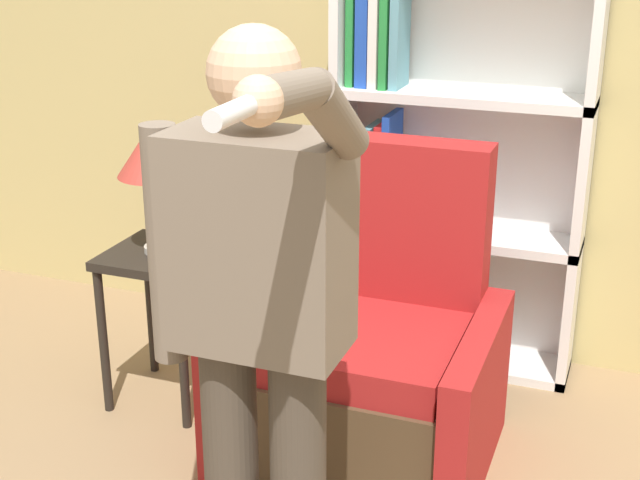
{
  "coord_description": "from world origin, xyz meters",
  "views": [
    {
      "loc": [
        0.73,
        -1.72,
        1.89
      ],
      "look_at": [
        -0.14,
        0.56,
        1.0
      ],
      "focal_mm": 50.0,
      "sensor_mm": 36.0,
      "label": 1
    }
  ],
  "objects_px": {
    "person_standing": "(258,311)",
    "table_lamp": "(154,152)",
    "bookcase": "(432,168)",
    "side_table": "(163,282)",
    "armchair": "(368,361)"
  },
  "relations": [
    {
      "from": "table_lamp",
      "to": "person_standing",
      "type": "bearing_deg",
      "value": -48.36
    },
    {
      "from": "armchair",
      "to": "person_standing",
      "type": "distance_m",
      "value": 1.1
    },
    {
      "from": "person_standing",
      "to": "table_lamp",
      "type": "distance_m",
      "value": 1.32
    },
    {
      "from": "bookcase",
      "to": "armchair",
      "type": "bearing_deg",
      "value": -90.96
    },
    {
      "from": "bookcase",
      "to": "table_lamp",
      "type": "bearing_deg",
      "value": -139.34
    },
    {
      "from": "table_lamp",
      "to": "armchair",
      "type": "bearing_deg",
      "value": -3.46
    },
    {
      "from": "bookcase",
      "to": "person_standing",
      "type": "height_order",
      "value": "bookcase"
    },
    {
      "from": "person_standing",
      "to": "table_lamp",
      "type": "relative_size",
      "value": 3.22
    },
    {
      "from": "bookcase",
      "to": "side_table",
      "type": "relative_size",
      "value": 2.76
    },
    {
      "from": "bookcase",
      "to": "side_table",
      "type": "bearing_deg",
      "value": -139.34
    },
    {
      "from": "side_table",
      "to": "armchair",
      "type": "bearing_deg",
      "value": -3.46
    },
    {
      "from": "person_standing",
      "to": "table_lamp",
      "type": "xyz_separation_m",
      "value": [
        -0.87,
        0.98,
        0.09
      ]
    },
    {
      "from": "person_standing",
      "to": "side_table",
      "type": "xyz_separation_m",
      "value": [
        -0.87,
        0.98,
        -0.44
      ]
    },
    {
      "from": "side_table",
      "to": "table_lamp",
      "type": "xyz_separation_m",
      "value": [
        0.0,
        -0.0,
        0.53
      ]
    },
    {
      "from": "armchair",
      "to": "person_standing",
      "type": "relative_size",
      "value": 0.68
    }
  ]
}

